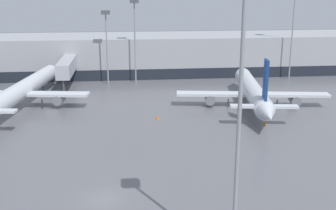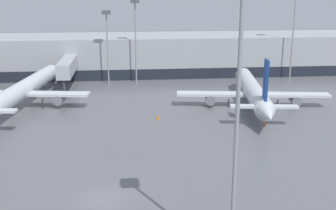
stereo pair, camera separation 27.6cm
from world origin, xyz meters
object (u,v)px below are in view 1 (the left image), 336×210
at_px(traffic_cone_4, 265,123).
at_px(parked_jet_1, 253,91).
at_px(traffic_cone_2, 158,117).
at_px(apron_light_mast_2, 134,17).
at_px(parked_jet_0, 21,91).
at_px(apron_light_mast_3, 243,35).
at_px(apron_light_mast_4, 106,25).

bearing_deg(traffic_cone_4, parked_jet_1, 84.58).
xyz_separation_m(parked_jet_1, traffic_cone_4, (-0.95, -10.05, -2.36)).
height_order(traffic_cone_2, apron_light_mast_2, apron_light_mast_2).
xyz_separation_m(parked_jet_0, apron_light_mast_3, (25.50, -45.26, 14.24)).
bearing_deg(apron_light_mast_3, parked_jet_1, 71.27).
bearing_deg(apron_light_mast_3, apron_light_mast_4, 100.42).
bearing_deg(parked_jet_1, apron_light_mast_4, 59.63).
bearing_deg(apron_light_mast_4, parked_jet_1, -38.52).
distance_m(traffic_cone_2, apron_light_mast_2, 30.09).
bearing_deg(apron_light_mast_4, traffic_cone_4, -51.06).
bearing_deg(parked_jet_0, traffic_cone_2, -103.66).
xyz_separation_m(traffic_cone_4, apron_light_mast_4, (-24.49, 30.31, 12.05)).
bearing_deg(traffic_cone_4, apron_light_mast_4, 128.94).
xyz_separation_m(parked_jet_1, apron_light_mast_2, (-19.53, 21.13, 11.25)).
bearing_deg(parked_jet_0, apron_light_mast_4, -31.93).
height_order(parked_jet_1, traffic_cone_2, parked_jet_1).
xyz_separation_m(parked_jet_1, apron_light_mast_3, (-14.08, -41.53, 14.45)).
distance_m(traffic_cone_4, apron_light_mast_4, 40.79).
bearing_deg(traffic_cone_2, apron_light_mast_4, 108.31).
distance_m(parked_jet_0, apron_light_mast_2, 28.75).
bearing_deg(apron_light_mast_3, apron_light_mast_2, 94.97).
relative_size(parked_jet_0, apron_light_mast_2, 2.16).
distance_m(parked_jet_0, traffic_cone_4, 41.09).
xyz_separation_m(apron_light_mast_2, apron_light_mast_4, (-5.92, -0.87, -1.55)).
xyz_separation_m(traffic_cone_2, traffic_cone_4, (15.95, -4.49, 0.04)).
bearing_deg(traffic_cone_4, apron_light_mast_3, -112.64).
distance_m(traffic_cone_2, apron_light_mast_3, 39.82).
xyz_separation_m(parked_jet_0, parked_jet_1, (39.58, -3.74, -0.21)).
bearing_deg(traffic_cone_2, apron_light_mast_3, -85.51).
height_order(parked_jet_1, traffic_cone_4, parked_jet_1).
bearing_deg(parked_jet_1, traffic_cone_2, 116.35).
bearing_deg(traffic_cone_2, apron_light_mast_2, 95.61).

